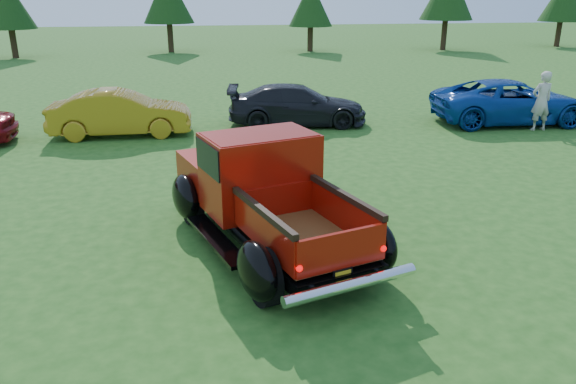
# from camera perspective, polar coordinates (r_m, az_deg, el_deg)

# --- Properties ---
(ground) EXTENTS (120.00, 120.00, 0.00)m
(ground) POSITION_cam_1_polar(r_m,az_deg,el_deg) (8.20, 1.50, -7.71)
(ground) COLOR #214F16
(ground) RESTS_ON ground
(tree_west) EXTENTS (2.94, 2.94, 4.60)m
(tree_west) POSITION_cam_1_polar(r_m,az_deg,el_deg) (37.69, -26.63, 16.82)
(tree_west) COLOR #332114
(tree_west) RESTS_ON ground
(tree_mid_right) EXTENTS (2.82, 2.82, 4.40)m
(tree_mid_right) POSITION_cam_1_polar(r_m,az_deg,el_deg) (37.87, 2.32, 18.57)
(tree_mid_right) COLOR #332114
(tree_mid_right) RESTS_ON ground
(pickup_truck) EXTENTS (3.31, 4.98, 1.74)m
(pickup_truck) POSITION_cam_1_polar(r_m,az_deg,el_deg) (8.84, -2.86, 0.20)
(pickup_truck) COLOR black
(pickup_truck) RESTS_ON ground
(show_car_yellow) EXTENTS (3.78, 1.33, 1.24)m
(show_car_yellow) POSITION_cam_1_polar(r_m,az_deg,el_deg) (16.14, -16.63, 7.69)
(show_car_yellow) COLOR #AB7E16
(show_car_yellow) RESTS_ON ground
(show_car_grey) EXTENTS (4.24, 2.14, 1.18)m
(show_car_grey) POSITION_cam_1_polar(r_m,az_deg,el_deg) (16.79, 0.95, 8.84)
(show_car_grey) COLOR black
(show_car_grey) RESTS_ON ground
(show_car_blue) EXTENTS (4.74, 2.38, 1.29)m
(show_car_blue) POSITION_cam_1_polar(r_m,az_deg,el_deg) (18.27, 21.75, 8.52)
(show_car_blue) COLOR navy
(show_car_blue) RESTS_ON ground
(spectator) EXTENTS (0.64, 0.44, 1.68)m
(spectator) POSITION_cam_1_polar(r_m,az_deg,el_deg) (17.57, 24.35, 8.42)
(spectator) COLOR beige
(spectator) RESTS_ON ground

